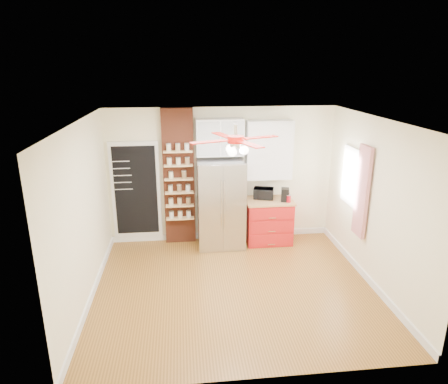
{
  "coord_description": "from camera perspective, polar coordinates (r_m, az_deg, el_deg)",
  "views": [
    {
      "loc": [
        -0.79,
        -5.67,
        3.46
      ],
      "look_at": [
        -0.07,
        0.9,
        1.35
      ],
      "focal_mm": 32.0,
      "sensor_mm": 36.0,
      "label": 1
    }
  ],
  "objects": [
    {
      "name": "canister_left",
      "position": [
        7.87,
        9.18,
        -0.96
      ],
      "size": [
        0.11,
        0.11,
        0.14
      ],
      "primitive_type": "cylinder",
      "rotation": [
        0.0,
        0.0,
        -0.28
      ],
      "color": "red",
      "rests_on": "red_cabinet"
    },
    {
      "name": "coffee_maker",
      "position": [
        7.91,
        8.7,
        -0.39
      ],
      "size": [
        0.19,
        0.22,
        0.26
      ],
      "primitive_type": "cube",
      "rotation": [
        0.0,
        0.0,
        -0.24
      ],
      "color": "black",
      "rests_on": "red_cabinet"
    },
    {
      "name": "pantry_jar_oats",
      "position": [
        7.74,
        -7.59,
        2.41
      ],
      "size": [
        0.1,
        0.1,
        0.13
      ],
      "primitive_type": "cylinder",
      "rotation": [
        0.0,
        0.0,
        0.16
      ],
      "color": "beige",
      "rests_on": "brick_pillar"
    },
    {
      "name": "red_cabinet",
      "position": [
        8.13,
        6.37,
        -4.12
      ],
      "size": [
        0.94,
        0.64,
        0.9
      ],
      "color": "red",
      "rests_on": "floor"
    },
    {
      "name": "brick_pillar",
      "position": [
        7.88,
        -6.47,
        2.07
      ],
      "size": [
        0.6,
        0.16,
        2.7
      ],
      "primitive_type": "cube",
      "color": "brown",
      "rests_on": "floor"
    },
    {
      "name": "wall_front",
      "position": [
        4.31,
        5.26,
        -11.69
      ],
      "size": [
        4.5,
        0.02,
        2.7
      ],
      "primitive_type": "cube",
      "color": "#FFF9CD",
      "rests_on": "floor"
    },
    {
      "name": "window",
      "position": [
        7.48,
        17.81,
        2.06
      ],
      "size": [
        0.04,
        0.75,
        1.05
      ],
      "primitive_type": "cube",
      "color": "white",
      "rests_on": "wall_right"
    },
    {
      "name": "chalkboard",
      "position": [
        8.04,
        -12.47,
        0.22
      ],
      "size": [
        0.95,
        0.05,
        1.95
      ],
      "color": "white",
      "rests_on": "wall_back"
    },
    {
      "name": "fridge",
      "position": [
        7.78,
        -0.44,
        -1.69
      ],
      "size": [
        0.9,
        0.7,
        1.75
      ],
      "primitive_type": "cube",
      "color": "silver",
      "rests_on": "floor"
    },
    {
      "name": "curtain",
      "position": [
        7.01,
        19.13,
        0.05
      ],
      "size": [
        0.06,
        0.4,
        1.55
      ],
      "primitive_type": "cube",
      "color": "red",
      "rests_on": "wall_right"
    },
    {
      "name": "wall_back",
      "position": [
        8.0,
        -0.36,
        2.42
      ],
      "size": [
        4.5,
        0.02,
        2.7
      ],
      "primitive_type": "cube",
      "color": "#FFF9CD",
      "rests_on": "floor"
    },
    {
      "name": "upper_shelf_unit",
      "position": [
        7.88,
        6.45,
        6.0
      ],
      "size": [
        0.9,
        0.3,
        1.15
      ],
      "primitive_type": "cube",
      "color": "white",
      "rests_on": "wall_back"
    },
    {
      "name": "ceiling_fan",
      "position": [
        5.82,
        1.67,
        7.46
      ],
      "size": [
        1.4,
        1.4,
        0.44
      ],
      "color": "silver",
      "rests_on": "ceiling"
    },
    {
      "name": "canister_right",
      "position": [
        8.07,
        9.0,
        -0.53
      ],
      "size": [
        0.13,
        0.13,
        0.12
      ],
      "primitive_type": "cylinder",
      "rotation": [
        0.0,
        0.0,
        0.39
      ],
      "color": "#B33409",
      "rests_on": "red_cabinet"
    },
    {
      "name": "toaster_oven",
      "position": [
        8.01,
        5.66,
        -0.19
      ],
      "size": [
        0.45,
        0.36,
        0.22
      ],
      "primitive_type": "imported",
      "rotation": [
        0.0,
        0.0,
        -0.27
      ],
      "color": "black",
      "rests_on": "red_cabinet"
    },
    {
      "name": "ceiling",
      "position": [
        5.78,
        1.69,
        10.15
      ],
      "size": [
        4.5,
        4.5,
        0.0
      ],
      "primitive_type": "plane",
      "color": "white",
      "rests_on": "wall_back"
    },
    {
      "name": "floor",
      "position": [
        6.69,
        1.48,
        -13.43
      ],
      "size": [
        4.5,
        4.5,
        0.0
      ],
      "primitive_type": "plane",
      "color": "#996426",
      "rests_on": "ground"
    },
    {
      "name": "upper_glass_cabinet",
      "position": [
        7.65,
        -0.61,
        7.85
      ],
      "size": [
        0.9,
        0.35,
        0.7
      ],
      "primitive_type": "cube",
      "color": "white",
      "rests_on": "wall_back"
    },
    {
      "name": "wall_left",
      "position": [
        6.22,
        -19.44,
        -3.16
      ],
      "size": [
        0.02,
        4.0,
        2.7
      ],
      "primitive_type": "cube",
      "color": "#FFF9CD",
      "rests_on": "floor"
    },
    {
      "name": "pantry_jar_beans",
      "position": [
        7.71,
        -5.73,
        2.47
      ],
      "size": [
        0.11,
        0.11,
        0.14
      ],
      "primitive_type": "cylinder",
      "rotation": [
        0.0,
        0.0,
        -0.25
      ],
      "color": "brown",
      "rests_on": "brick_pillar"
    },
    {
      "name": "wall_right",
      "position": [
        6.77,
        20.8,
        -1.63
      ],
      "size": [
        0.02,
        4.0,
        2.7
      ],
      "primitive_type": "cube",
      "color": "#FFF9CD",
      "rests_on": "floor"
    }
  ]
}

